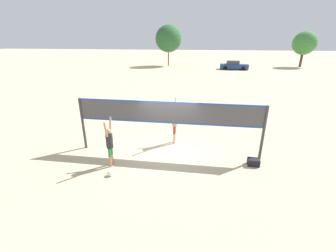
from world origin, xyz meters
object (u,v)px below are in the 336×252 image
at_px(player_spiker, 110,142).
at_px(player_blocker, 175,120).
at_px(tree_right_cluster, 168,39).
at_px(tree_left_cluster, 305,43).
at_px(gear_bag, 253,162).
at_px(volleyball_net, 168,117).
at_px(parked_car_near, 234,66).
at_px(volleyball, 110,173).

bearing_deg(player_spiker, player_blocker, -41.99).
relative_size(player_spiker, tree_right_cluster, 0.28).
distance_m(player_spiker, tree_right_cluster, 37.21).
relative_size(player_spiker, tree_left_cluster, 0.33).
distance_m(gear_bag, tree_left_cluster, 40.93).
height_order(player_spiker, player_blocker, player_blocker).
bearing_deg(tree_left_cluster, player_spiker, -119.21).
xyz_separation_m(volleyball_net, parked_car_near, (6.64, 31.52, -1.13)).
bearing_deg(gear_bag, volleyball, -163.76).
relative_size(parked_car_near, tree_right_cluster, 0.65).
height_order(volleyball_net, player_blocker, volleyball_net).
height_order(player_spiker, parked_car_near, player_spiker).
distance_m(tree_left_cluster, tree_right_cluster, 24.65).
distance_m(parked_car_near, tree_right_cluster, 13.24).
relative_size(player_spiker, player_blocker, 0.90).
relative_size(volleyball_net, player_spiker, 4.00).
xyz_separation_m(volleyball_net, player_blocker, (0.15, 1.20, -0.56)).
xyz_separation_m(tree_left_cluster, tree_right_cluster, (-24.59, -1.62, 0.76)).
bearing_deg(tree_left_cluster, parked_car_near, -156.22).
xyz_separation_m(parked_car_near, tree_right_cluster, (-11.88, 3.98, 4.28)).
bearing_deg(tree_right_cluster, gear_bag, -76.04).
height_order(volleyball_net, tree_left_cluster, tree_left_cluster).
bearing_deg(parked_car_near, player_spiker, -100.85).
distance_m(player_blocker, tree_left_cluster, 40.83).
relative_size(gear_bag, parked_car_near, 0.10).
height_order(tree_left_cluster, tree_right_cluster, tree_right_cluster).
xyz_separation_m(player_blocker, volleyball, (-2.10, -3.35, -1.11)).
distance_m(volleyball, tree_left_cluster, 44.85).
bearing_deg(tree_right_cluster, volleyball, -85.00).
xyz_separation_m(player_blocker, parked_car_near, (6.49, 30.32, -0.57)).
bearing_deg(volleyball_net, volleyball, -132.24).
bearing_deg(volleyball, player_spiker, 107.26).
relative_size(player_spiker, volleyball, 9.19).
height_order(volleyball_net, gear_bag, volleyball_net).
bearing_deg(player_blocker, tree_right_cluster, -171.06).
height_order(volleyball, tree_left_cluster, tree_left_cluster).
relative_size(volleyball_net, parked_car_near, 1.72).
height_order(volleyball, tree_right_cluster, tree_right_cluster).
relative_size(volleyball, tree_left_cluster, 0.04).
relative_size(player_spiker, gear_bag, 4.36).
relative_size(player_blocker, tree_right_cluster, 0.31).
distance_m(volleyball, gear_bag, 5.89).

